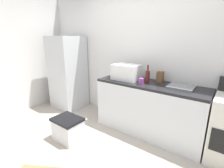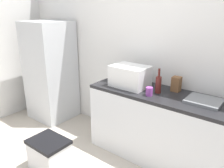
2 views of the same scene
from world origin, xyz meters
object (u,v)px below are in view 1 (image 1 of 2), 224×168
refrigerator (68,73)px  storage_bin (68,129)px  microwave (127,72)px  coffee_mug (141,81)px  wine_bottle (147,76)px  knife_block (160,77)px

refrigerator → storage_bin: bearing=-40.4°
microwave → coffee_mug: microwave is taller
refrigerator → microwave: size_ratio=3.61×
microwave → storage_bin: bearing=-117.1°
refrigerator → coffee_mug: size_ratio=16.58×
wine_bottle → storage_bin: bearing=-132.4°
wine_bottle → knife_block: 0.24m
coffee_mug → knife_block: knife_block is taller
knife_block → storage_bin: size_ratio=0.39×
refrigerator → wine_bottle: size_ratio=5.53×
refrigerator → microwave: 1.61m
wine_bottle → coffee_mug: wine_bottle is taller
wine_bottle → coffee_mug: size_ratio=3.00×
storage_bin → refrigerator: bearing=139.6°
refrigerator → coffee_mug: refrigerator is taller
wine_bottle → coffee_mug: bearing=-105.1°
knife_block → storage_bin: 1.75m
microwave → knife_block: 0.58m
refrigerator → storage_bin: 1.58m
microwave → coffee_mug: bearing=-20.3°
refrigerator → microwave: refrigerator is taller
knife_block → coffee_mug: bearing=-118.9°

